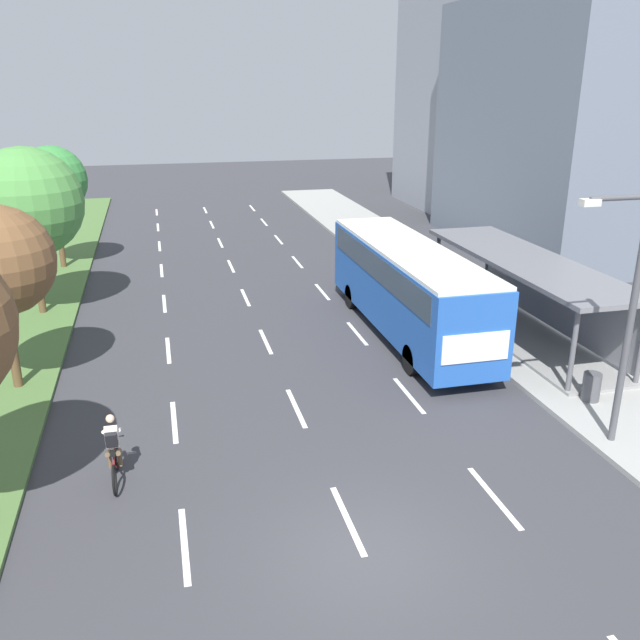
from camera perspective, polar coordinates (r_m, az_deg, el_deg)
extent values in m
plane|color=#38383D|center=(14.31, 3.76, -19.37)|extent=(140.00, 140.00, 0.00)
cube|color=#4C7038|center=(32.19, -21.81, 2.13)|extent=(2.60, 52.00, 0.12)
cube|color=#9E9E99|center=(34.28, 8.57, 4.39)|extent=(4.50, 52.00, 0.15)
cube|color=white|center=(14.79, -11.49, -18.26)|extent=(0.14, 2.50, 0.01)
cube|color=white|center=(19.39, -12.33, -8.45)|extent=(0.14, 2.50, 0.01)
cube|color=white|center=(24.34, -12.82, -2.51)|extent=(0.14, 2.50, 0.01)
cube|color=white|center=(29.46, -13.14, 1.39)|extent=(0.14, 2.50, 0.01)
cube|color=white|center=(34.68, -13.36, 4.13)|extent=(0.14, 2.50, 0.01)
cube|color=white|center=(39.96, -13.53, 6.15)|extent=(0.14, 2.50, 0.01)
cube|color=white|center=(45.28, -13.65, 7.70)|extent=(0.14, 2.50, 0.01)
cube|color=white|center=(50.62, -13.76, 8.92)|extent=(0.14, 2.50, 0.01)
cube|color=white|center=(15.20, 2.37, -16.63)|extent=(0.14, 2.50, 0.01)
cube|color=white|center=(19.70, -2.05, -7.49)|extent=(0.14, 2.50, 0.01)
cube|color=white|center=(24.59, -4.66, -1.83)|extent=(0.14, 2.50, 0.01)
cube|color=white|center=(29.67, -6.38, 1.93)|extent=(0.14, 2.50, 0.01)
cube|color=white|center=(34.86, -7.60, 4.58)|extent=(0.14, 2.50, 0.01)
cube|color=white|center=(40.11, -8.50, 6.53)|extent=(0.14, 2.50, 0.01)
cube|color=white|center=(45.41, -9.20, 8.03)|extent=(0.14, 2.50, 0.01)
cube|color=white|center=(50.74, -9.76, 9.22)|extent=(0.14, 2.50, 0.01)
cube|color=white|center=(16.36, 14.62, -14.40)|extent=(0.14, 2.50, 0.01)
cube|color=white|center=(20.62, 7.58, -6.37)|extent=(0.14, 2.50, 0.01)
cube|color=white|center=(25.33, 3.17, -1.14)|extent=(0.14, 2.50, 0.01)
cube|color=white|center=(30.28, 0.19, 2.42)|extent=(0.14, 2.50, 0.01)
cube|color=white|center=(35.38, -1.94, 4.97)|extent=(0.14, 2.50, 0.01)
cube|color=white|center=(40.57, -3.55, 6.86)|extent=(0.14, 2.50, 0.01)
cube|color=white|center=(45.82, -4.80, 8.32)|extent=(0.14, 2.50, 0.01)
cube|color=white|center=(51.10, -5.80, 9.47)|extent=(0.14, 2.50, 0.01)
cube|color=gray|center=(26.00, 16.54, -0.93)|extent=(2.60, 10.49, 0.10)
cylinder|color=#56565B|center=(21.02, 20.77, -2.42)|extent=(0.16, 0.16, 2.60)
cylinder|color=#56565B|center=(29.31, 9.98, 4.68)|extent=(0.16, 0.16, 2.60)
cylinder|color=#56565B|center=(30.32, 14.09, 4.88)|extent=(0.16, 0.16, 2.60)
cube|color=gray|center=(26.22, 19.17, 2.07)|extent=(0.10, 9.97, 2.34)
cube|color=slate|center=(25.21, 17.14, 4.88)|extent=(2.90, 10.89, 0.16)
cube|color=#2356B2|center=(24.85, 7.45, 2.81)|extent=(2.50, 11.20, 2.80)
cube|color=#2D3D4C|center=(24.62, 7.53, 4.70)|extent=(2.54, 10.30, 0.90)
cube|color=silver|center=(24.47, 7.60, 6.08)|extent=(2.45, 10.98, 0.12)
cube|color=#2D3D4C|center=(29.88, 3.62, 6.51)|extent=(2.25, 0.06, 1.54)
cube|color=white|center=(20.08, 13.13, -2.32)|extent=(2.12, 0.04, 0.90)
cylinder|color=black|center=(28.04, 2.70, 2.03)|extent=(0.30, 1.00, 1.00)
cylinder|color=black|center=(28.72, 6.92, 2.34)|extent=(0.30, 1.00, 1.00)
cylinder|color=black|center=(21.89, 7.83, -3.35)|extent=(0.30, 1.00, 1.00)
cylinder|color=black|center=(22.75, 13.01, -2.78)|extent=(0.30, 1.00, 1.00)
torus|color=black|center=(17.42, -16.98, -11.00)|extent=(0.06, 0.72, 0.72)
torus|color=black|center=(16.48, -17.13, -12.92)|extent=(0.06, 0.72, 0.72)
cylinder|color=maroon|center=(16.81, -17.14, -11.12)|extent=(0.05, 0.94, 0.05)
cylinder|color=maroon|center=(16.82, -17.10, -11.82)|extent=(0.05, 0.57, 0.42)
cylinder|color=maroon|center=(16.63, -17.18, -11.40)|extent=(0.04, 0.04, 0.40)
cube|color=black|center=(16.53, -17.25, -10.81)|extent=(0.12, 0.24, 0.06)
cylinder|color=black|center=(17.11, -17.17, -9.50)|extent=(0.46, 0.04, 0.04)
cube|color=silver|center=(16.53, -17.34, -9.51)|extent=(0.30, 0.36, 0.59)
cube|color=black|center=(16.38, -17.37, -9.72)|extent=(0.26, 0.26, 0.42)
sphere|color=beige|center=(16.44, -17.47, -8.03)|extent=(0.20, 0.20, 0.20)
cylinder|color=brown|center=(16.70, -17.62, -10.79)|extent=(0.12, 0.42, 0.25)
cylinder|color=brown|center=(16.98, -17.50, -11.26)|extent=(0.10, 0.17, 0.41)
cylinder|color=brown|center=(16.68, -16.79, -10.73)|extent=(0.12, 0.42, 0.25)
cylinder|color=brown|center=(16.96, -16.68, -11.21)|extent=(0.10, 0.17, 0.41)
cylinder|color=silver|center=(16.71, -17.91, -9.04)|extent=(0.09, 0.47, 0.28)
cylinder|color=silver|center=(16.68, -16.74, -8.96)|extent=(0.09, 0.47, 0.28)
cylinder|color=brown|center=(22.27, -24.80, -1.90)|extent=(0.28, 0.28, 2.76)
cylinder|color=brown|center=(29.12, -22.89, 3.31)|extent=(0.28, 0.28, 2.87)
sphere|color=#4C8E42|center=(28.49, -23.71, 9.16)|extent=(4.26, 4.26, 4.26)
cylinder|color=brown|center=(36.09, -21.30, 6.65)|extent=(0.28, 0.28, 3.11)
sphere|color=#38843D|center=(35.62, -21.86, 11.01)|extent=(3.30, 3.30, 3.30)
cylinder|color=#4C4C51|center=(18.11, 24.94, -0.23)|extent=(0.18, 0.18, 6.50)
cylinder|color=#4C4C51|center=(16.91, 24.30, 9.47)|extent=(1.60, 0.12, 0.12)
cube|color=silver|center=(16.44, 22.03, 9.28)|extent=(0.44, 0.24, 0.16)
cylinder|color=#4C4C51|center=(21.19, 22.14, -5.30)|extent=(0.52, 0.52, 0.85)
cube|color=slate|center=(40.13, 20.14, 15.22)|extent=(8.67, 14.94, 13.31)
cube|color=#8E939E|center=(50.27, 13.65, 19.38)|extent=(7.18, 15.01, 18.33)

